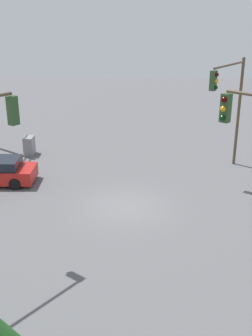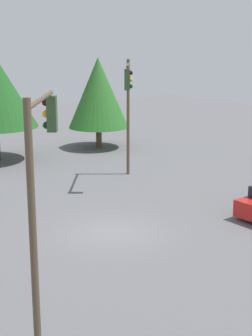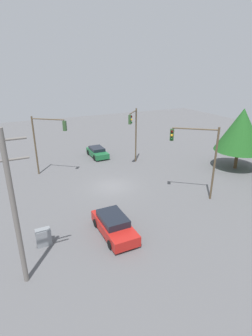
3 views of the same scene
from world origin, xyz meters
The scene contains 3 objects.
ground_plane centered at (0.00, 0.00, 0.00)m, with size 80.00×80.00×0.00m, color #5B5B5E.
traffic_signal_main centered at (5.08, -5.96, 4.53)m, with size 3.25×2.56×6.63m.
electrical_cabinet centered at (7.90, 6.59, 0.62)m, with size 1.00×0.62×1.23m, color gray.
Camera 1 is at (-18.99, -0.28, 9.45)m, focal length 45.00 mm.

